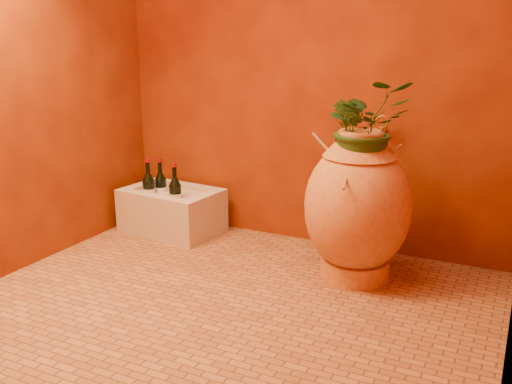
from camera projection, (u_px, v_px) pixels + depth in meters
The scene contains 11 objects.
floor at pixel (230, 302), 2.81m from camera, with size 2.50×2.50×0.00m, color #995D32.
wall_back at pixel (310, 38), 3.34m from camera, with size 2.50×0.02×2.50m, color #571905.
wall_left at pixel (20, 39), 3.01m from camera, with size 0.02×2.00×2.50m, color #571905.
amphora at pixel (358, 206), 3.00m from camera, with size 0.58×0.59×0.81m.
stone_basin at pixel (172, 211), 3.79m from camera, with size 0.66×0.48×0.29m.
wine_bottle_a at pixel (175, 196), 3.64m from camera, with size 0.08×0.08×0.33m.
wine_bottle_b at pixel (149, 191), 3.75m from camera, with size 0.08×0.08×0.34m.
wine_bottle_c at pixel (161, 189), 3.81m from camera, with size 0.08×0.08×0.32m.
wall_tap at pixel (381, 130), 3.19m from camera, with size 0.08×0.16×0.18m.
plant_main at pixel (366, 127), 2.87m from camera, with size 0.43×0.37×0.47m, color #1E4217.
plant_side at pixel (349, 130), 2.88m from camera, with size 0.18×0.14×0.32m, color #1E4217.
Camera 1 is at (1.25, -2.24, 1.27)m, focal length 40.00 mm.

